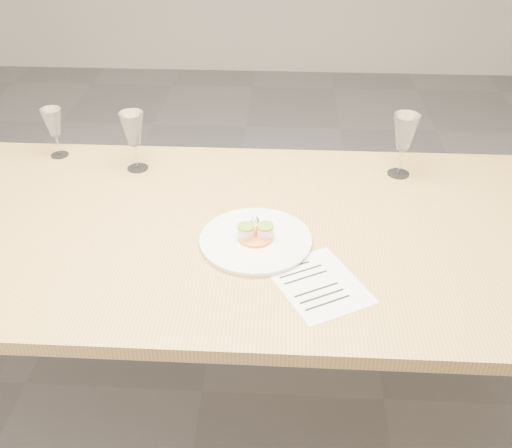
# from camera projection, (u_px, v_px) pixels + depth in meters

# --- Properties ---
(ground) EXTENTS (7.00, 7.00, 0.00)m
(ground) POSITION_uv_depth(u_px,v_px,m) (202.00, 391.00, 2.11)
(ground) COLOR slate
(ground) RESTS_ON ground
(dining_table) EXTENTS (2.40, 1.00, 0.75)m
(dining_table) POSITION_uv_depth(u_px,v_px,m) (190.00, 242.00, 1.72)
(dining_table) COLOR tan
(dining_table) RESTS_ON ground
(dinner_plate) EXTENTS (0.32, 0.32, 0.08)m
(dinner_plate) POSITION_uv_depth(u_px,v_px,m) (256.00, 239.00, 1.60)
(dinner_plate) COLOR white
(dinner_plate) RESTS_ON dining_table
(recipe_sheet) EXTENTS (0.30, 0.32, 0.00)m
(recipe_sheet) POSITION_uv_depth(u_px,v_px,m) (319.00, 284.00, 1.46)
(recipe_sheet) COLOR white
(recipe_sheet) RESTS_ON dining_table
(wine_glass_1) EXTENTS (0.07, 0.07, 0.18)m
(wine_glass_1) POSITION_uv_depth(u_px,v_px,m) (53.00, 124.00, 1.98)
(wine_glass_1) COLOR white
(wine_glass_1) RESTS_ON dining_table
(wine_glass_2) EXTENTS (0.08, 0.08, 0.20)m
(wine_glass_2) POSITION_uv_depth(u_px,v_px,m) (133.00, 130.00, 1.89)
(wine_glass_2) COLOR white
(wine_glass_2) RESTS_ON dining_table
(wine_glass_3) EXTENTS (0.09, 0.09, 0.21)m
(wine_glass_3) POSITION_uv_depth(u_px,v_px,m) (405.00, 134.00, 1.85)
(wine_glass_3) COLOR white
(wine_glass_3) RESTS_ON dining_table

